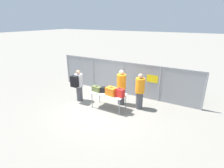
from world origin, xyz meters
name	(u,v)px	position (x,y,z in m)	size (l,w,h in m)	color
ground_plane	(104,108)	(0.00, 0.00, 0.00)	(120.00, 120.00, 0.00)	gray
fence_section	(123,77)	(0.01, 2.11, 1.00)	(8.48, 0.07, 1.90)	gray
inspection_table	(109,95)	(0.22, 0.08, 0.73)	(1.61, 0.79, 0.80)	silver
suitcase_olive	(97,89)	(-0.40, -0.01, 0.93)	(0.50, 0.32, 0.29)	#566033
suitcase_black	(104,90)	(-0.02, 0.08, 0.93)	(0.43, 0.31, 0.28)	black
suitcase_orange	(111,91)	(0.43, -0.03, 0.98)	(0.51, 0.42, 0.40)	orange
suitcase_red	(120,93)	(0.87, 0.00, 0.99)	(0.42, 0.31, 0.41)	red
traveler_hooded	(78,84)	(-1.60, 0.04, 0.93)	(0.42, 0.65, 1.69)	#4C4C51
security_worker_near	(121,87)	(0.53, 0.82, 0.94)	(0.45, 0.45, 1.82)	#4C4C51
security_worker_far	(140,91)	(1.51, 0.83, 0.91)	(0.44, 0.44, 1.77)	#4C4C51
utility_trailer	(168,85)	(2.24, 3.65, 0.43)	(3.81, 2.25, 0.75)	#4C6B47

